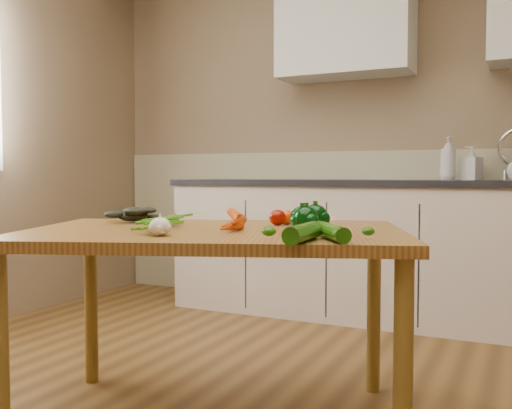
{
  "coord_description": "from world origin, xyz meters",
  "views": [
    {
      "loc": [
        1.04,
        -1.46,
        0.93
      ],
      "look_at": [
        0.05,
        0.61,
        0.81
      ],
      "focal_mm": 40.0,
      "sensor_mm": 36.0,
      "label": 1
    }
  ],
  "objects_px": {
    "table": "(215,251)",
    "zucchini_a": "(332,232)",
    "carrot_bunch": "(212,220)",
    "zucchini_b": "(303,233)",
    "pepper_a": "(302,219)",
    "tomato_a": "(277,217)",
    "garlic_bulb": "(160,227)",
    "pepper_c": "(306,219)",
    "tomato_b": "(287,217)",
    "pepper_b": "(315,217)",
    "tomato_c": "(316,217)",
    "soap_bottle_b": "(472,163)",
    "leafy_greens": "(133,211)",
    "soap_bottle_a": "(448,158)"
  },
  "relations": [
    {
      "from": "table",
      "to": "zucchini_a",
      "type": "xyz_separation_m",
      "value": [
        0.5,
        -0.15,
        0.11
      ]
    },
    {
      "from": "carrot_bunch",
      "to": "zucchini_b",
      "type": "height_order",
      "value": "carrot_bunch"
    },
    {
      "from": "table",
      "to": "carrot_bunch",
      "type": "xyz_separation_m",
      "value": [
        0.0,
        -0.03,
        0.12
      ]
    },
    {
      "from": "pepper_a",
      "to": "tomato_a",
      "type": "relative_size",
      "value": 1.29
    },
    {
      "from": "zucchini_b",
      "to": "garlic_bulb",
      "type": "bearing_deg",
      "value": -174.77
    },
    {
      "from": "carrot_bunch",
      "to": "pepper_a",
      "type": "height_order",
      "value": "pepper_a"
    },
    {
      "from": "garlic_bulb",
      "to": "pepper_c",
      "type": "distance_m",
      "value": 0.51
    },
    {
      "from": "tomato_b",
      "to": "pepper_a",
      "type": "bearing_deg",
      "value": -55.25
    },
    {
      "from": "pepper_b",
      "to": "zucchini_b",
      "type": "xyz_separation_m",
      "value": [
        0.1,
        -0.38,
        -0.02
      ]
    },
    {
      "from": "table",
      "to": "tomato_c",
      "type": "bearing_deg",
      "value": 22.29
    },
    {
      "from": "table",
      "to": "soap_bottle_b",
      "type": "height_order",
      "value": "soap_bottle_b"
    },
    {
      "from": "leafy_greens",
      "to": "zucchini_a",
      "type": "distance_m",
      "value": 0.99
    },
    {
      "from": "soap_bottle_b",
      "to": "pepper_c",
      "type": "distance_m",
      "value": 1.98
    },
    {
      "from": "soap_bottle_a",
      "to": "garlic_bulb",
      "type": "height_order",
      "value": "soap_bottle_a"
    },
    {
      "from": "pepper_c",
      "to": "soap_bottle_a",
      "type": "bearing_deg",
      "value": 82.75
    },
    {
      "from": "table",
      "to": "tomato_b",
      "type": "xyz_separation_m",
      "value": [
        0.17,
        0.29,
        0.11
      ]
    },
    {
      "from": "garlic_bulb",
      "to": "zucchini_a",
      "type": "xyz_separation_m",
      "value": [
        0.54,
        0.13,
        -0.01
      ]
    },
    {
      "from": "tomato_a",
      "to": "zucchini_b",
      "type": "height_order",
      "value": "tomato_a"
    },
    {
      "from": "tomato_a",
      "to": "zucchini_a",
      "type": "relative_size",
      "value": 0.28
    },
    {
      "from": "soap_bottle_a",
      "to": "leafy_greens",
      "type": "height_order",
      "value": "soap_bottle_a"
    },
    {
      "from": "leafy_greens",
      "to": "zucchini_b",
      "type": "distance_m",
      "value": 0.96
    },
    {
      "from": "soap_bottle_a",
      "to": "pepper_c",
      "type": "height_order",
      "value": "soap_bottle_a"
    },
    {
      "from": "table",
      "to": "soap_bottle_b",
      "type": "distance_m",
      "value": 2.14
    },
    {
      "from": "zucchini_a",
      "to": "pepper_a",
      "type": "bearing_deg",
      "value": 129.12
    },
    {
      "from": "tomato_a",
      "to": "zucchini_a",
      "type": "bearing_deg",
      "value": -48.33
    },
    {
      "from": "zucchini_a",
      "to": "tomato_b",
      "type": "bearing_deg",
      "value": 127.08
    },
    {
      "from": "soap_bottle_b",
      "to": "zucchini_a",
      "type": "height_order",
      "value": "soap_bottle_b"
    },
    {
      "from": "pepper_a",
      "to": "pepper_b",
      "type": "bearing_deg",
      "value": 69.21
    },
    {
      "from": "tomato_b",
      "to": "zucchini_b",
      "type": "distance_m",
      "value": 0.59
    },
    {
      "from": "pepper_b",
      "to": "tomato_a",
      "type": "bearing_deg",
      "value": 152.4
    },
    {
      "from": "soap_bottle_a",
      "to": "zucchini_b",
      "type": "distance_m",
      "value": 2.19
    },
    {
      "from": "table",
      "to": "leafy_greens",
      "type": "height_order",
      "value": "leafy_greens"
    },
    {
      "from": "pepper_c",
      "to": "garlic_bulb",
      "type": "bearing_deg",
      "value": -139.64
    },
    {
      "from": "tomato_a",
      "to": "zucchini_b",
      "type": "xyz_separation_m",
      "value": [
        0.29,
        -0.48,
        -0.0
      ]
    },
    {
      "from": "soap_bottle_a",
      "to": "leafy_greens",
      "type": "distance_m",
      "value": 2.11
    },
    {
      "from": "soap_bottle_a",
      "to": "soap_bottle_b",
      "type": "distance_m",
      "value": 0.15
    },
    {
      "from": "table",
      "to": "pepper_b",
      "type": "height_order",
      "value": "pepper_b"
    },
    {
      "from": "zucchini_a",
      "to": "zucchini_b",
      "type": "xyz_separation_m",
      "value": [
        -0.06,
        -0.09,
        0.0
      ]
    },
    {
      "from": "soap_bottle_b",
      "to": "zucchini_a",
      "type": "xyz_separation_m",
      "value": [
        -0.22,
        -2.13,
        -0.25
      ]
    },
    {
      "from": "pepper_a",
      "to": "tomato_c",
      "type": "height_order",
      "value": "pepper_a"
    },
    {
      "from": "pepper_a",
      "to": "tomato_a",
      "type": "distance_m",
      "value": 0.24
    },
    {
      "from": "carrot_bunch",
      "to": "garlic_bulb",
      "type": "relative_size",
      "value": 3.55
    },
    {
      "from": "pepper_c",
      "to": "leafy_greens",
      "type": "bearing_deg",
      "value": 175.38
    },
    {
      "from": "soap_bottle_a",
      "to": "tomato_c",
      "type": "bearing_deg",
      "value": -121.59
    },
    {
      "from": "zucchini_b",
      "to": "table",
      "type": "bearing_deg",
      "value": 151.53
    },
    {
      "from": "soap_bottle_b",
      "to": "pepper_a",
      "type": "height_order",
      "value": "soap_bottle_b"
    },
    {
      "from": "garlic_bulb",
      "to": "soap_bottle_b",
      "type": "bearing_deg",
      "value": 71.35
    },
    {
      "from": "tomato_b",
      "to": "zucchini_a",
      "type": "distance_m",
      "value": 0.55
    },
    {
      "from": "pepper_b",
      "to": "zucchini_a",
      "type": "relative_size",
      "value": 0.39
    },
    {
      "from": "soap_bottle_a",
      "to": "pepper_b",
      "type": "height_order",
      "value": "soap_bottle_a"
    }
  ]
}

